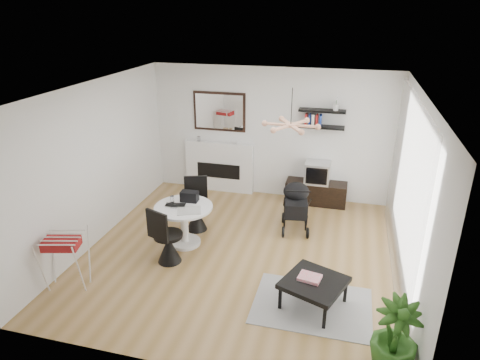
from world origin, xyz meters
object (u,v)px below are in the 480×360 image
(tv_console, at_px, (316,193))
(stroller, at_px, (296,208))
(dining_table, at_px, (184,219))
(potted_plant, at_px, (395,337))
(coffee_table, at_px, (314,283))
(fireplace, at_px, (219,161))
(crt_tv, at_px, (317,173))
(drying_rack, at_px, (66,261))

(tv_console, relative_size, stroller, 1.28)
(dining_table, distance_m, potted_plant, 3.80)
(dining_table, relative_size, potted_plant, 1.06)
(potted_plant, bearing_deg, coffee_table, 136.81)
(fireplace, xyz_separation_m, stroller, (1.85, -1.34, -0.28))
(crt_tv, bearing_deg, dining_table, -132.20)
(fireplace, distance_m, coffee_table, 4.21)
(crt_tv, height_order, stroller, stroller)
(tv_console, xyz_separation_m, potted_plant, (1.23, -4.20, 0.23))
(stroller, distance_m, potted_plant, 3.36)
(dining_table, height_order, potted_plant, potted_plant)
(dining_table, bearing_deg, potted_plant, -31.49)
(fireplace, bearing_deg, coffee_table, -55.31)
(tv_console, distance_m, stroller, 1.23)
(coffee_table, bearing_deg, tv_console, 94.75)
(dining_table, xyz_separation_m, drying_rack, (-1.18, -1.56, -0.03))
(crt_tv, distance_m, potted_plant, 4.38)
(crt_tv, bearing_deg, tv_console, 97.04)
(dining_table, bearing_deg, tv_console, 47.84)
(tv_console, height_order, dining_table, dining_table)
(fireplace, relative_size, dining_table, 2.22)
(crt_tv, bearing_deg, coffee_table, -85.25)
(fireplace, distance_m, stroller, 2.30)
(drying_rack, xyz_separation_m, coffee_table, (3.47, 0.47, -0.09))
(crt_tv, relative_size, coffee_table, 0.50)
(tv_console, height_order, drying_rack, drying_rack)
(fireplace, relative_size, drying_rack, 2.58)
(fireplace, height_order, tv_console, fireplace)
(stroller, bearing_deg, potted_plant, -72.92)
(fireplace, xyz_separation_m, tv_console, (2.11, -0.15, -0.46))
(tv_console, relative_size, dining_table, 1.26)
(tv_console, height_order, crt_tv, crt_tv)
(drying_rack, relative_size, coffee_table, 0.85)
(crt_tv, xyz_separation_m, dining_table, (-2.01, -2.21, -0.20))
(fireplace, bearing_deg, drying_rack, -105.35)
(coffee_table, bearing_deg, potted_plant, -43.19)
(fireplace, relative_size, tv_console, 1.76)
(tv_console, xyz_separation_m, coffee_table, (0.27, -3.30, 0.13))
(drying_rack, height_order, potted_plant, potted_plant)
(fireplace, xyz_separation_m, coffee_table, (2.39, -3.45, -0.33))
(dining_table, xyz_separation_m, coffee_table, (2.28, -1.09, -0.11))
(dining_table, distance_m, drying_rack, 1.96)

